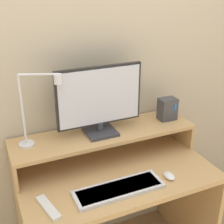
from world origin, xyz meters
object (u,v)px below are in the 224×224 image
desk_lamp (37,108)px  router_dock (167,109)px  monitor (100,100)px  remote_control (48,207)px  mouse (169,176)px  keyboard (119,189)px

desk_lamp → router_dock: bearing=0.2°
monitor → remote_control: monitor is taller
mouse → router_dock: bearing=60.5°
monitor → desk_lamp: size_ratio=1.24×
desk_lamp → keyboard: size_ratio=0.85×
remote_control → keyboard: bearing=-2.1°
desk_lamp → remote_control: (-0.05, -0.32, -0.38)m
desk_lamp → mouse: size_ratio=4.89×
router_dock → keyboard: 0.63m
monitor → router_dock: size_ratio=3.57×
monitor → desk_lamp: (-0.34, 0.00, 0.01)m
desk_lamp → monitor: bearing=-0.2°
monitor → keyboard: 0.49m
mouse → remote_control: (-0.66, 0.03, -0.01)m
router_dock → mouse: router_dock is taller
desk_lamp → keyboard: desk_lamp is taller
desk_lamp → router_dock: (0.80, 0.00, -0.15)m
monitor → remote_control: size_ratio=2.54×
monitor → mouse: bearing=-52.3°
keyboard → remote_control: keyboard is taller
keyboard → mouse: size_ratio=5.74×
desk_lamp → remote_control: size_ratio=2.05×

